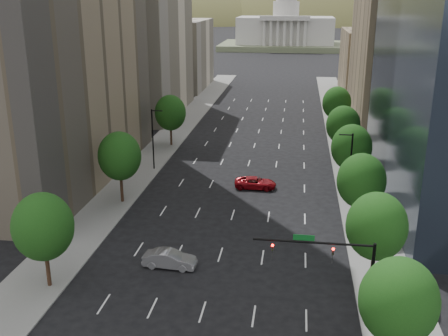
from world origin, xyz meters
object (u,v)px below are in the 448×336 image
at_px(capitol, 285,30).
at_px(car_red_far, 255,183).
at_px(car_silver, 170,259).
at_px(traffic_signal, 339,264).

height_order(capitol, car_red_far, capitol).
distance_m(capitol, car_red_far, 190.61).
bearing_deg(car_silver, traffic_signal, -111.91).
bearing_deg(capitol, traffic_signal, -87.26).
height_order(traffic_signal, car_red_far, traffic_signal).
xyz_separation_m(traffic_signal, car_silver, (-14.88, 6.88, -4.34)).
distance_m(car_silver, car_red_far, 23.23).
bearing_deg(traffic_signal, capitol, 92.74).
relative_size(capitol, car_red_far, 10.98).
relative_size(car_silver, car_red_far, 0.92).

